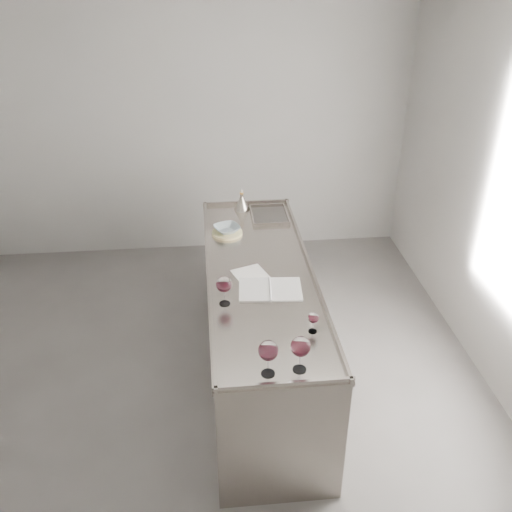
{
  "coord_description": "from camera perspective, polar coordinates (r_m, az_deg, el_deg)",
  "views": [
    {
      "loc": [
        0.12,
        -3.17,
        3.04
      ],
      "look_at": [
        0.48,
        0.4,
        1.02
      ],
      "focal_mm": 40.0,
      "sensor_mm": 36.0,
      "label": 1
    }
  ],
  "objects": [
    {
      "name": "notebook",
      "position": [
        3.87,
        1.43,
        -3.36
      ],
      "size": [
        0.45,
        0.33,
        0.02
      ],
      "rotation": [
        0.0,
        0.0,
        -0.08
      ],
      "color": "silver",
      "rests_on": "counter"
    },
    {
      "name": "loose_paper_top",
      "position": [
        4.01,
        -0.29,
        -2.14
      ],
      "size": [
        0.32,
        0.37,
        0.0
      ],
      "primitive_type": "cube",
      "rotation": [
        0.0,
        0.0,
        0.35
      ],
      "color": "white",
      "rests_on": "counter"
    },
    {
      "name": "ceramic_bowl",
      "position": [
        4.59,
        -2.92,
        2.72
      ],
      "size": [
        0.26,
        0.26,
        0.05
      ],
      "primitive_type": "imported",
      "rotation": [
        0.0,
        0.0,
        0.38
      ],
      "color": "#91A2A8",
      "rests_on": "trivet"
    },
    {
      "name": "wine_glass_left",
      "position": [
        3.67,
        -3.21,
        -2.91
      ],
      "size": [
        0.1,
        0.1,
        0.2
      ],
      "rotation": [
        0.0,
        0.0,
        0.0
      ],
      "color": "white",
      "rests_on": "counter"
    },
    {
      "name": "counter",
      "position": [
        4.34,
        0.42,
        -6.93
      ],
      "size": [
        0.77,
        2.42,
        0.97
      ],
      "color": "gray",
      "rests_on": "ground"
    },
    {
      "name": "wine_glass_right",
      "position": [
        3.14,
        4.47,
        -9.09
      ],
      "size": [
        0.11,
        0.11,
        0.22
      ],
      "rotation": [
        0.0,
        0.0,
        -0.19
      ],
      "color": "white",
      "rests_on": "counter"
    },
    {
      "name": "wine_glass_small",
      "position": [
        3.46,
        5.76,
        -6.23
      ],
      "size": [
        0.07,
        0.07,
        0.14
      ],
      "rotation": [
        0.0,
        0.0,
        0.08
      ],
      "color": "white",
      "rests_on": "counter"
    },
    {
      "name": "trivet",
      "position": [
        4.6,
        -2.9,
        2.34
      ],
      "size": [
        0.29,
        0.29,
        0.02
      ],
      "primitive_type": "cylinder",
      "rotation": [
        0.0,
        0.0,
        0.21
      ],
      "color": "beige",
      "rests_on": "counter"
    },
    {
      "name": "wine_glass_middle",
      "position": [
        3.1,
        1.24,
        -9.51
      ],
      "size": [
        0.11,
        0.11,
        0.22
      ],
      "rotation": [
        0.0,
        0.0,
        0.34
      ],
      "color": "white",
      "rests_on": "counter"
    },
    {
      "name": "wine_funnel",
      "position": [
        5.0,
        -1.43,
        5.31
      ],
      "size": [
        0.14,
        0.14,
        0.2
      ],
      "rotation": [
        0.0,
        0.0,
        0.35
      ],
      "color": "#A69F94",
      "rests_on": "counter"
    },
    {
      "name": "room_shell",
      "position": [
        3.57,
        -7.01,
        1.82
      ],
      "size": [
        4.54,
        5.04,
        2.84
      ],
      "color": "#524F4C",
      "rests_on": "ground"
    }
  ]
}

